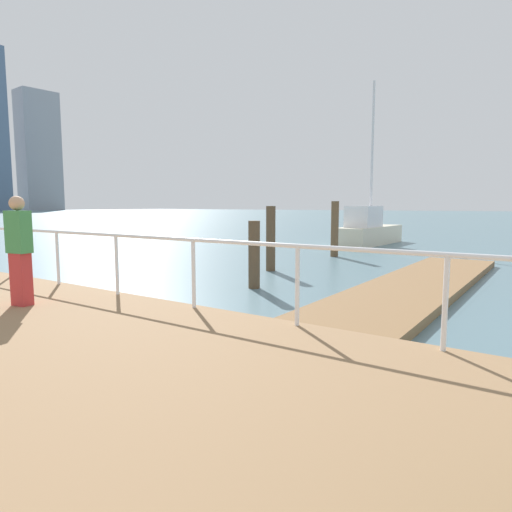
# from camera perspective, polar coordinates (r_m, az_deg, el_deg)

# --- Properties ---
(ground_plane) EXTENTS (300.00, 300.00, 0.00)m
(ground_plane) POSITION_cam_1_polar(r_m,az_deg,el_deg) (17.63, -27.47, -0.65)
(ground_plane) COLOR slate
(floating_dock) EXTENTS (11.39, 2.00, 0.18)m
(floating_dock) POSITION_cam_1_polar(r_m,az_deg,el_deg) (10.90, 19.53, -3.82)
(floating_dock) COLOR olive
(floating_dock) RESTS_ON ground_plane
(boardwalk_railing) EXTENTS (0.06, 27.33, 1.08)m
(boardwalk_railing) POSITION_cam_1_polar(r_m,az_deg,el_deg) (7.52, -13.13, 0.81)
(boardwalk_railing) COLOR white
(boardwalk_railing) RESTS_ON boardwalk
(dock_piling_0) EXTENTS (0.28, 0.28, 1.95)m
(dock_piling_0) POSITION_cam_1_polar(r_m,az_deg,el_deg) (13.39, 1.89, 2.23)
(dock_piling_0) COLOR brown
(dock_piling_0) RESTS_ON ground_plane
(dock_piling_1) EXTENTS (0.28, 0.28, 1.61)m
(dock_piling_1) POSITION_cam_1_polar(r_m,az_deg,el_deg) (10.58, -0.24, 0.16)
(dock_piling_1) COLOR brown
(dock_piling_1) RESTS_ON ground_plane
(dock_piling_3) EXTENTS (0.29, 0.29, 2.12)m
(dock_piling_3) POSITION_cam_1_polar(r_m,az_deg,el_deg) (17.38, 10.02, 3.41)
(dock_piling_3) COLOR brown
(dock_piling_3) RESTS_ON ground_plane
(moored_boat_0) EXTENTS (5.51, 1.58, 7.96)m
(moored_boat_0) POSITION_cam_1_polar(r_m,az_deg,el_deg) (23.00, 14.15, 3.24)
(moored_boat_0) COLOR beige
(moored_boat_0) RESTS_ON ground_plane
(pedestrian_1) EXTENTS (0.28, 0.39, 1.72)m
(pedestrian_1) POSITION_cam_1_polar(r_m,az_deg,el_deg) (7.88, -27.96, 0.78)
(pedestrian_1) COLOR #BF3333
(pedestrian_1) RESTS_ON boardwalk
(skyline_tower_7) EXTENTS (13.90, 9.88, 42.86)m
(skyline_tower_7) POSITION_cam_1_polar(r_m,az_deg,el_deg) (186.20, -25.96, 11.89)
(skyline_tower_7) COLOR #8C939E
(skyline_tower_7) RESTS_ON ground_plane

